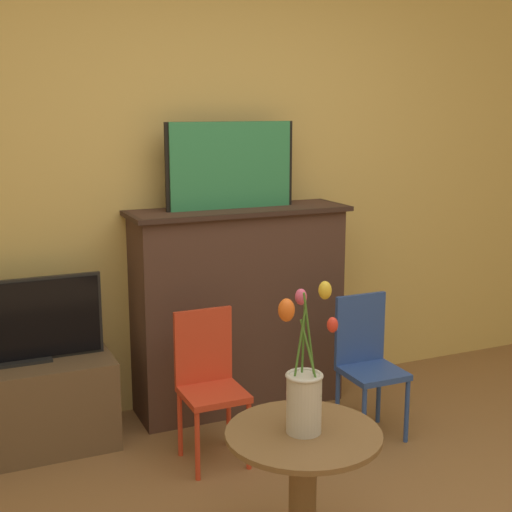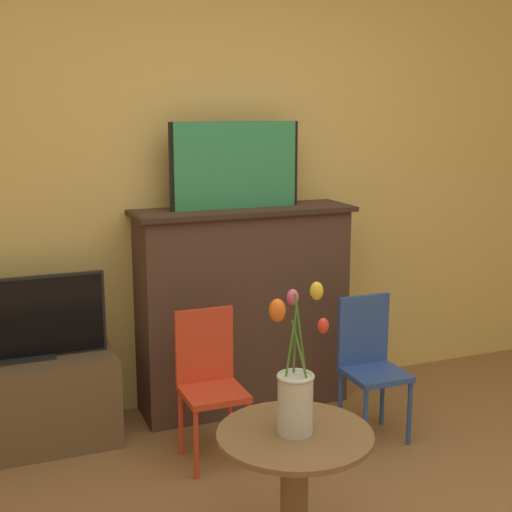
{
  "view_description": "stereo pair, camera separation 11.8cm",
  "coord_description": "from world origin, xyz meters",
  "px_view_note": "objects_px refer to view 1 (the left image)",
  "views": [
    {
      "loc": [
        -1.33,
        -1.62,
        1.68
      ],
      "look_at": [
        -0.05,
        1.28,
        1.01
      ],
      "focal_mm": 50.0,
      "sensor_mm": 36.0,
      "label": 1
    },
    {
      "loc": [
        -1.22,
        -1.66,
        1.68
      ],
      "look_at": [
        -0.05,
        1.28,
        1.01
      ],
      "focal_mm": 50.0,
      "sensor_mm": 36.0,
      "label": 2
    }
  ],
  "objects_px": {
    "tv_monitor": "(14,323)",
    "chair_blue": "(367,357)",
    "vase_tulips": "(304,388)",
    "painting": "(231,165)",
    "chair_red": "(209,377)"
  },
  "relations": [
    {
      "from": "vase_tulips",
      "to": "chair_red",
      "type": "bearing_deg",
      "value": 90.42
    },
    {
      "from": "tv_monitor",
      "to": "chair_blue",
      "type": "height_order",
      "value": "tv_monitor"
    },
    {
      "from": "tv_monitor",
      "to": "chair_red",
      "type": "relative_size",
      "value": 1.16
    },
    {
      "from": "painting",
      "to": "chair_red",
      "type": "bearing_deg",
      "value": -122.31
    },
    {
      "from": "painting",
      "to": "tv_monitor",
      "type": "relative_size",
      "value": 0.86
    },
    {
      "from": "tv_monitor",
      "to": "chair_red",
      "type": "bearing_deg",
      "value": -28.98
    },
    {
      "from": "chair_blue",
      "to": "chair_red",
      "type": "bearing_deg",
      "value": 175.14
    },
    {
      "from": "tv_monitor",
      "to": "chair_blue",
      "type": "relative_size",
      "value": 1.16
    },
    {
      "from": "chair_blue",
      "to": "vase_tulips",
      "type": "xyz_separation_m",
      "value": [
        -0.83,
        -0.88,
        0.31
      ]
    },
    {
      "from": "tv_monitor",
      "to": "chair_red",
      "type": "xyz_separation_m",
      "value": [
        0.83,
        -0.46,
        -0.24
      ]
    },
    {
      "from": "chair_blue",
      "to": "vase_tulips",
      "type": "height_order",
      "value": "vase_tulips"
    },
    {
      "from": "chair_red",
      "to": "chair_blue",
      "type": "relative_size",
      "value": 1.0
    },
    {
      "from": "painting",
      "to": "vase_tulips",
      "type": "height_order",
      "value": "painting"
    },
    {
      "from": "tv_monitor",
      "to": "vase_tulips",
      "type": "distance_m",
      "value": 1.64
    },
    {
      "from": "painting",
      "to": "chair_blue",
      "type": "relative_size",
      "value": 1.0
    }
  ]
}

